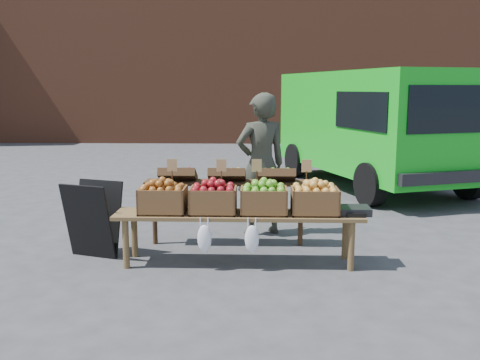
# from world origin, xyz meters

# --- Properties ---
(ground) EXTENTS (80.00, 80.00, 0.00)m
(ground) POSITION_xyz_m (0.00, 0.00, 0.00)
(ground) COLOR #3F3F41
(brick_building) EXTENTS (24.00, 4.00, 10.00)m
(brick_building) POSITION_xyz_m (0.00, 15.00, 5.00)
(brick_building) COLOR brown
(brick_building) RESTS_ON ground
(delivery_van) EXTENTS (3.76, 5.42, 2.22)m
(delivery_van) POSITION_xyz_m (2.86, 4.88, 1.11)
(delivery_van) COLOR #11B21A
(delivery_van) RESTS_ON ground
(vendor) EXTENTS (0.79, 0.66, 1.86)m
(vendor) POSITION_xyz_m (0.64, 1.37, 0.93)
(vendor) COLOR #323529
(vendor) RESTS_ON ground
(chalkboard_sign) EXTENTS (0.65, 0.48, 0.88)m
(chalkboard_sign) POSITION_xyz_m (-1.27, 0.30, 0.44)
(chalkboard_sign) COLOR black
(chalkboard_sign) RESTS_ON ground
(back_table) EXTENTS (2.10, 0.44, 1.04)m
(back_table) POSITION_xyz_m (0.23, 0.83, 0.52)
(back_table) COLOR #3A2615
(back_table) RESTS_ON ground
(display_bench) EXTENTS (2.70, 0.56, 0.57)m
(display_bench) POSITION_xyz_m (0.39, 0.11, 0.28)
(display_bench) COLOR brown
(display_bench) RESTS_ON ground
(crate_golden_apples) EXTENTS (0.50, 0.40, 0.28)m
(crate_golden_apples) POSITION_xyz_m (-0.43, 0.11, 0.71)
(crate_golden_apples) COLOR #A75419
(crate_golden_apples) RESTS_ON display_bench
(crate_russet_pears) EXTENTS (0.50, 0.40, 0.28)m
(crate_russet_pears) POSITION_xyz_m (0.12, 0.11, 0.71)
(crate_russet_pears) COLOR maroon
(crate_russet_pears) RESTS_ON display_bench
(crate_red_apples) EXTENTS (0.50, 0.40, 0.28)m
(crate_red_apples) POSITION_xyz_m (0.67, 0.11, 0.71)
(crate_red_apples) COLOR #54932D
(crate_red_apples) RESTS_ON display_bench
(crate_green_apples) EXTENTS (0.50, 0.40, 0.28)m
(crate_green_apples) POSITION_xyz_m (1.22, 0.11, 0.71)
(crate_green_apples) COLOR gold
(crate_green_apples) RESTS_ON display_bench
(weighing_scale) EXTENTS (0.34, 0.30, 0.08)m
(weighing_scale) POSITION_xyz_m (1.64, 0.11, 0.61)
(weighing_scale) COLOR black
(weighing_scale) RESTS_ON display_bench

